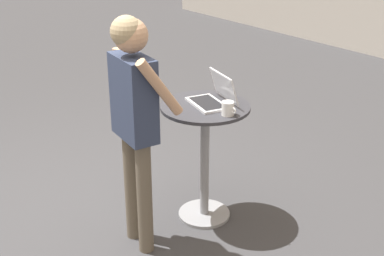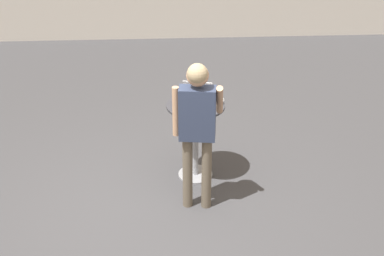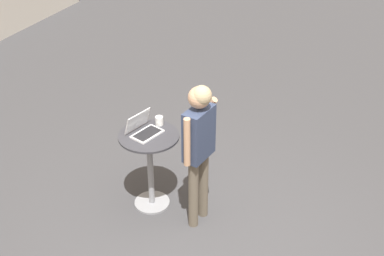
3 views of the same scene
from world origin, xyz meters
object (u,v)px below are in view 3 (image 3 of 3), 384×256
at_px(cafe_table, 150,159).
at_px(coffee_mug, 159,121).
at_px(laptop, 144,129).
at_px(standing_person, 199,139).

relative_size(cafe_table, coffee_mug, 7.63).
bearing_deg(cafe_table, laptop, 79.38).
bearing_deg(laptop, cafe_table, -100.62).
bearing_deg(standing_person, laptop, 86.97).
height_order(coffee_mug, standing_person, standing_person).
height_order(laptop, coffee_mug, laptop).
xyz_separation_m(laptop, standing_person, (-0.04, -0.69, 0.08)).
bearing_deg(standing_person, coffee_mug, 66.14).
relative_size(laptop, standing_person, 0.23).
height_order(cafe_table, standing_person, standing_person).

